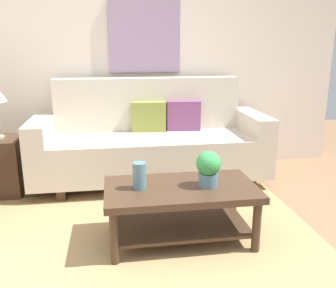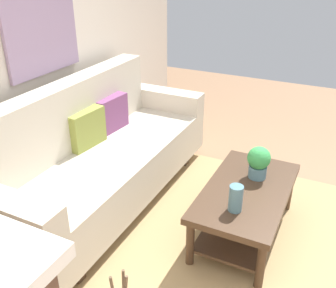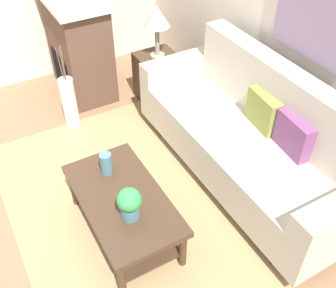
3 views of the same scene
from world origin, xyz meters
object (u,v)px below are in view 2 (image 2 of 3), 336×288
couch (101,157)px  framed_painting (41,25)px  tabletop_vase (236,198)px  potted_plant_tabletop (259,161)px  throw_pillow_plum (111,113)px  coffee_table (246,201)px  throw_pillow_olive (86,129)px

couch → framed_painting: 1.17m
tabletop_vase → potted_plant_tabletop: potted_plant_tabletop is taller
tabletop_vase → throw_pillow_plum: bearing=67.0°
coffee_table → framed_painting: (-0.08, 1.74, 1.19)m
throw_pillow_olive → potted_plant_tabletop: bearing=-78.8°
couch → throw_pillow_plum: (0.38, 0.12, 0.25)m
tabletop_vase → framed_painting: framed_painting is taller
throw_pillow_plum → coffee_table: (-0.29, -1.40, -0.37)m
couch → coffee_table: (0.08, -1.27, -0.12)m
throw_pillow_olive → coffee_table: 1.44m
throw_pillow_plum → potted_plant_tabletop: throw_pillow_plum is taller
throw_pillow_olive → framed_painting: bearing=90.0°
couch → potted_plant_tabletop: 1.33m
throw_pillow_plum → potted_plant_tabletop: 1.42m
throw_pillow_plum → coffee_table: 1.47m
throw_pillow_olive → framed_painting: framed_painting is taller
potted_plant_tabletop → framed_painting: 2.01m
couch → throw_pillow_plum: 0.47m
throw_pillow_olive → throw_pillow_plum: bearing=0.0°
tabletop_vase → framed_painting: 2.00m
throw_pillow_olive → tabletop_vase: throw_pillow_olive is taller
couch → potted_plant_tabletop: bearing=-77.8°
couch → throw_pillow_olive: (-0.00, 0.12, 0.25)m
potted_plant_tabletop → throw_pillow_plum: bearing=86.1°
coffee_table → couch: bearing=93.8°
throw_pillow_plum → framed_painting: (-0.38, 0.34, 0.82)m
throw_pillow_plum → tabletop_vase: throw_pillow_plum is taller
couch → throw_pillow_olive: size_ratio=6.61×
potted_plant_tabletop → framed_painting: size_ratio=0.33×
coffee_table → tabletop_vase: 0.37m
throw_pillow_plum → potted_plant_tabletop: (-0.10, -1.42, -0.11)m
throw_pillow_olive → throw_pillow_plum: size_ratio=1.00×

